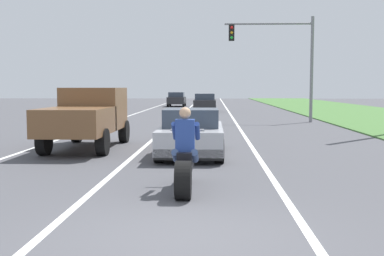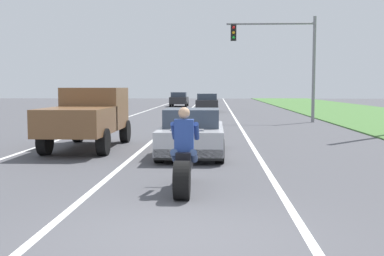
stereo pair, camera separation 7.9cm
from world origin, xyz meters
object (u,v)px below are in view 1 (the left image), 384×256
Objects in this scene: traffic_light_mast_near at (284,52)px; distant_car_further_ahead at (177,99)px; motorcycle_with_rider at (185,161)px; sports_car_silver at (192,134)px; pickup_truck_left_lane_brown at (87,115)px; distant_car_far_ahead at (205,102)px.

distant_car_further_ahead is at bearing 109.42° from traffic_light_mast_near.
motorcycle_with_rider is 0.51× the size of sports_car_silver.
sports_car_silver is at bearing 91.16° from motorcycle_with_rider.
traffic_light_mast_near reaches higher than pickup_truck_left_lane_brown.
motorcycle_with_rider is 19.40m from traffic_light_mast_near.
pickup_truck_left_lane_brown is (-3.47, 1.33, 0.48)m from sports_car_silver.
traffic_light_mast_near is at bearing 76.18° from motorcycle_with_rider.
motorcycle_with_rider is at bearing -88.84° from sports_car_silver.
traffic_light_mast_near is at bearing -70.58° from distant_car_further_ahead.
traffic_light_mast_near reaches higher than sports_car_silver.
motorcycle_with_rider is at bearing -103.82° from traffic_light_mast_near.
traffic_light_mast_near reaches higher than motorcycle_with_rider.
motorcycle_with_rider is 0.46× the size of pickup_truck_left_lane_brown.
traffic_light_mast_near is (4.66, 13.51, 3.40)m from sports_car_silver.
pickup_truck_left_lane_brown reaches higher than motorcycle_with_rider.
distant_car_far_ahead is 1.00× the size of distant_car_further_ahead.
distant_car_far_ahead is 11.52m from distant_car_further_ahead.
traffic_light_mast_near is at bearing -67.28° from distant_car_far_ahead.
traffic_light_mast_near is 12.57m from distant_car_far_ahead.
pickup_truck_left_lane_brown is (-3.57, 6.36, 0.51)m from motorcycle_with_rider.
sports_car_silver is 24.71m from distant_car_far_ahead.
pickup_truck_left_lane_brown reaches higher than distant_car_further_ahead.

